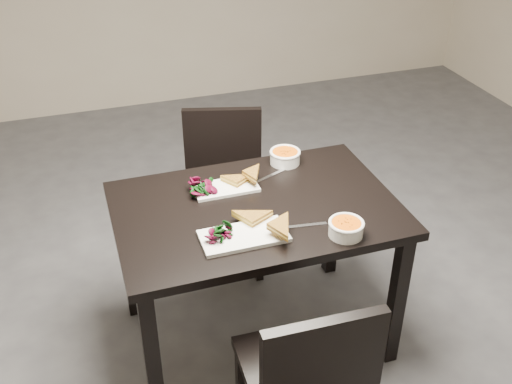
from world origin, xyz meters
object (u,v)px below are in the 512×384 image
at_px(chair_far, 224,179).
at_px(soup_bowl_far, 285,156).
at_px(chair_near, 308,375).
at_px(soup_bowl_near, 346,227).
at_px(plate_near, 244,236).
at_px(table, 256,225).
at_px(plate_far, 226,188).

distance_m(chair_far, soup_bowl_far, 0.52).
relative_size(chair_near, soup_bowl_near, 5.95).
height_order(chair_far, plate_near, chair_far).
relative_size(plate_near, soup_bowl_far, 2.32).
distance_m(chair_far, plate_near, 0.94).
xyz_separation_m(chair_near, chair_far, (0.08, 1.39, 0.00)).
height_order(table, plate_near, plate_near).
distance_m(chair_near, soup_bowl_far, 1.10).
bearing_deg(plate_far, chair_near, -86.83).
relative_size(plate_near, soup_bowl_near, 2.40).
bearing_deg(soup_bowl_near, plate_near, 164.63).
height_order(table, plate_far, plate_far).
bearing_deg(chair_near, plate_near, 100.97).
bearing_deg(soup_bowl_near, chair_far, 103.21).
relative_size(table, chair_far, 1.41).
bearing_deg(table, soup_bowl_near, -48.62).
distance_m(soup_bowl_near, plate_far, 0.60).
xyz_separation_m(soup_bowl_near, plate_far, (-0.36, 0.48, -0.03)).
distance_m(table, chair_far, 0.70).
relative_size(soup_bowl_near, plate_far, 0.50).
height_order(chair_far, soup_bowl_far, chair_far).
xyz_separation_m(table, plate_near, (-0.12, -0.20, 0.11)).
distance_m(chair_near, chair_far, 1.39).
bearing_deg(plate_far, plate_near, -94.82).
bearing_deg(table, soup_bowl_far, 51.41).
bearing_deg(plate_far, soup_bowl_near, -53.26).
xyz_separation_m(table, soup_bowl_far, (0.25, 0.31, 0.14)).
bearing_deg(soup_bowl_near, chair_near, -127.90).
height_order(chair_near, soup_bowl_near, chair_near).
height_order(soup_bowl_near, plate_far, soup_bowl_near).
height_order(table, soup_bowl_far, soup_bowl_far).
distance_m(plate_far, soup_bowl_far, 0.36).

